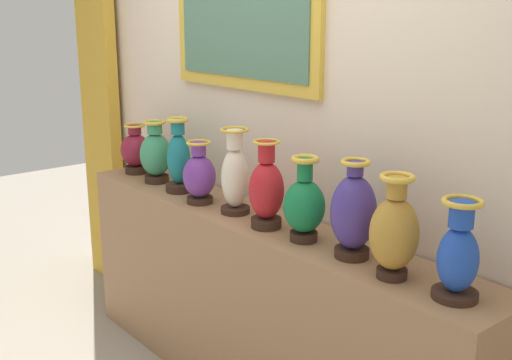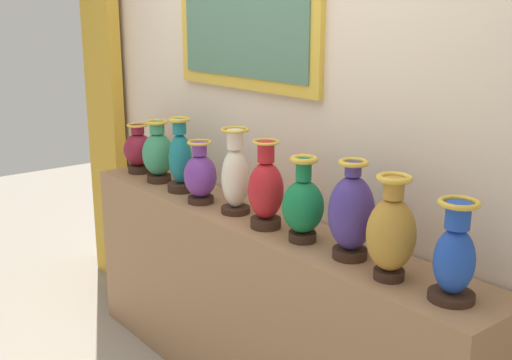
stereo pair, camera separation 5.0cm
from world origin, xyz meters
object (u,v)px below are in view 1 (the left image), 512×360
vase_crimson (266,190)px  vase_emerald (304,205)px  vase_indigo (353,213)px  vase_jade (156,154)px  vase_burgundy (136,151)px  vase_teal (179,160)px  vase_ivory (235,176)px  vase_ochre (394,232)px  vase_sapphire (458,255)px  vase_violet (199,176)px

vase_crimson → vase_emerald: size_ratio=1.09×
vase_emerald → vase_indigo: 0.26m
vase_jade → vase_burgundy: bearing=176.6°
vase_burgundy → vase_teal: bearing=-2.3°
vase_emerald → vase_burgundy: bearing=178.9°
vase_jade → vase_ivory: bearing=-0.2°
vase_crimson → vase_indigo: 0.48m
vase_teal → vase_emerald: 0.96m
vase_ivory → vase_crimson: size_ratio=1.04×
vase_crimson → vase_emerald: bearing=2.8°
vase_ivory → vase_emerald: size_ratio=1.13×
vase_jade → vase_teal: vase_teal is taller
vase_jade → vase_ochre: vase_ochre is taller
vase_indigo → vase_sapphire: 0.47m
vase_burgundy → vase_ochre: size_ratio=0.76×
vase_ochre → vase_sapphire: 0.25m
vase_teal → vase_emerald: size_ratio=1.10×
vase_jade → vase_sapphire: vase_jade is taller
vase_burgundy → vase_indigo: vase_indigo is taller
vase_violet → vase_teal: bearing=171.6°
vase_violet → vase_sapphire: size_ratio=0.91×
vase_indigo → vase_teal: bearing=-179.6°
vase_indigo → vase_ochre: bearing=-9.1°
vase_jade → vase_emerald: vase_emerald is taller
vase_burgundy → vase_crimson: (1.23, -0.04, 0.04)m
vase_violet → vase_sapphire: (1.44, 0.04, 0.01)m
vase_violet → vase_ochre: vase_ochre is taller
vase_indigo → vase_emerald: bearing=-176.1°
vase_burgundy → vase_sapphire: bearing=-0.5°
vase_jade → vase_crimson: 0.98m
vase_burgundy → vase_teal: vase_teal is taller
vase_violet → vase_ivory: bearing=9.1°
vase_teal → vase_sapphire: size_ratio=1.14×
vase_burgundy → vase_sapphire: 2.18m
vase_ochre → vase_crimson: bearing=179.4°
vase_burgundy → vase_sapphire: vase_sapphire is taller
vase_jade → vase_indigo: (1.46, 0.00, 0.02)m
vase_violet → vase_emerald: bearing=2.2°
vase_indigo → vase_ochre: 0.23m
vase_jade → vase_ivory: 0.72m
vase_burgundy → vase_violet: vase_violet is taller
vase_burgundy → vase_violet: (0.74, -0.06, 0.01)m
vase_burgundy → vase_emerald: size_ratio=0.81×
vase_crimson → vase_indigo: (0.48, 0.03, 0.01)m
vase_jade → vase_sapphire: size_ratio=1.00×
vase_emerald → vase_teal: bearing=179.5°
vase_teal → vase_crimson: vase_teal is taller
vase_burgundy → vase_violet: 0.74m
vase_violet → vase_ochre: size_ratio=0.82×
vase_burgundy → vase_ochre: 1.94m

